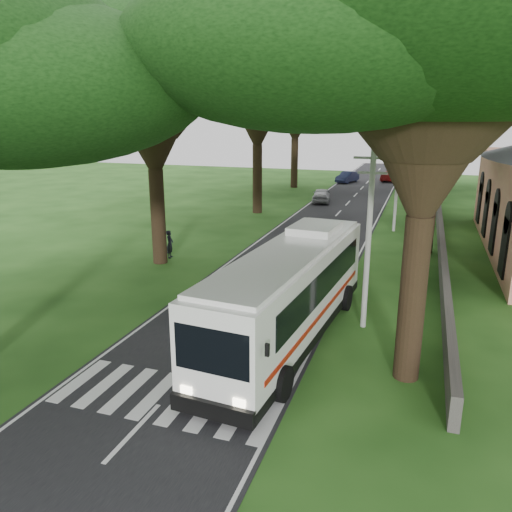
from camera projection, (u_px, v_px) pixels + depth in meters
ground at (192, 370)px, 18.44m from camera, size 140.00×140.00×0.00m
road at (324, 229)px, 41.23m from camera, size 8.00×120.00×0.04m
crosswalk at (166, 398)px, 16.62m from camera, size 8.00×3.00×0.01m
property_wall at (440, 232)px, 37.38m from camera, size 0.35×50.00×1.20m
pole_near at (369, 235)px, 21.08m from camera, size 1.60×0.24×8.00m
pole_mid at (397, 179)px, 39.31m from camera, size 1.60×0.24×8.00m
pole_far at (408, 159)px, 57.54m from camera, size 1.60×0.24×8.00m
tree_l_mida at (150, 62)px, 28.56m from camera, size 15.96×15.96×15.47m
tree_l_midb at (257, 67)px, 44.50m from camera, size 15.03×15.03×16.48m
tree_l_far at (296, 85)px, 61.37m from camera, size 14.59×14.59×15.81m
tree_r_near at (438, 14)px, 14.69m from camera, size 15.96×15.96×15.43m
tree_r_mida at (444, 56)px, 30.78m from camera, size 13.80×13.80×15.67m
tree_r_midb at (434, 72)px, 47.22m from camera, size 13.00×13.00×15.99m
tree_r_far at (441, 84)px, 63.36m from camera, size 15.81×15.81×16.30m
coach_bus at (290, 291)px, 20.42m from camera, size 4.00×13.54×3.94m
distant_car_a at (321, 195)px, 53.36m from camera, size 2.40×4.65×1.51m
distant_car_b at (347, 177)px, 69.10m from camera, size 2.84×4.80×1.49m
distant_car_c at (391, 176)px, 70.49m from camera, size 3.22×5.22×1.41m
pedestrian at (170, 244)px, 32.68m from camera, size 0.56×0.74×1.83m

